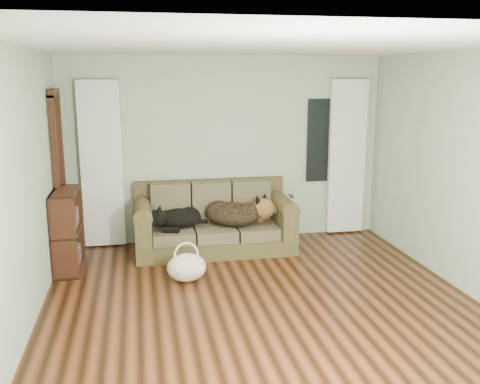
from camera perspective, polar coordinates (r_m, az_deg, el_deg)
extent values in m
plane|color=black|center=(5.57, 2.73, -12.42)|extent=(5.00, 5.00, 0.00)
plane|color=white|center=(5.06, 3.04, 15.34)|extent=(5.00, 5.00, 0.00)
cube|color=#A7C19F|center=(7.58, -1.62, 4.55)|extent=(4.50, 0.04, 2.60)
cube|color=#A7C19F|center=(5.13, -22.36, -0.24)|extent=(0.04, 5.00, 2.60)
cube|color=#A7C19F|center=(6.10, 23.90, 1.53)|extent=(0.04, 5.00, 2.60)
cube|color=white|center=(7.44, -14.55, 2.83)|extent=(0.55, 0.08, 2.25)
cube|color=white|center=(8.01, 11.32, 3.66)|extent=(0.55, 0.08, 2.25)
cube|color=black|center=(7.90, 8.90, 5.46)|extent=(0.50, 0.03, 1.20)
cube|color=black|center=(7.15, -18.68, 1.37)|extent=(0.07, 0.60, 2.10)
cube|color=#2C2417|center=(7.21, -2.78, -2.79)|extent=(2.10, 0.91, 0.86)
ellipsoid|color=black|center=(7.12, -6.76, -2.79)|extent=(0.66, 0.50, 0.26)
ellipsoid|color=black|center=(7.20, -0.46, -2.45)|extent=(0.96, 0.89, 0.35)
cube|color=black|center=(7.26, 5.50, -0.44)|extent=(0.08, 0.18, 0.02)
ellipsoid|color=silver|center=(6.25, -5.72, -8.05)|extent=(0.47, 0.37, 0.33)
cube|color=black|center=(6.81, -17.94, -3.87)|extent=(0.36, 0.81, 0.98)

